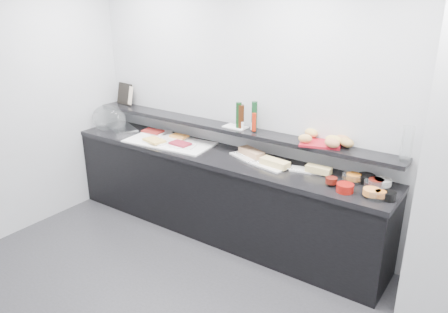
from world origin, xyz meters
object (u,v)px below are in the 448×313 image
Objects in this scene: cloche_base at (122,129)px; framed_print at (124,94)px; sandwich_plate_mid at (268,166)px; carafe at (407,144)px; bread_tray at (320,143)px; condiment_tray at (236,127)px.

framed_print is (-0.19, 0.25, 0.36)m from cloche_base.
cloche_base reaches higher than sandwich_plate_mid.
cloche_base is at bearing -46.42° from framed_print.
carafe is at bearing 20.76° from sandwich_plate_mid.
bread_tray is (2.43, 0.19, 0.24)m from cloche_base.
framed_print reaches higher than sandwich_plate_mid.
carafe reaches higher than cloche_base.
bread_tray reaches higher than condiment_tray.
cloche_base is 1.10× the size of bread_tray.
bread_tray reaches higher than cloche_base.
bread_tray reaches higher than sandwich_plate_mid.
condiment_tray is at bearing 179.88° from carafe.
sandwich_plate_mid is 2.25m from framed_print.
framed_print is at bearing 151.26° from cloche_base.
condiment_tray is at bearing 4.54° from framed_print.
cloche_base is 1.65× the size of condiment_tray.
framed_print reaches higher than condiment_tray.
carafe is (1.16, 0.21, 0.39)m from sandwich_plate_mid.
sandwich_plate_mid is 1.33× the size of framed_print.
carafe reaches higher than bread_tray.
framed_print is (-2.20, 0.27, 0.37)m from sandwich_plate_mid.
condiment_tray is 1.67m from carafe.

